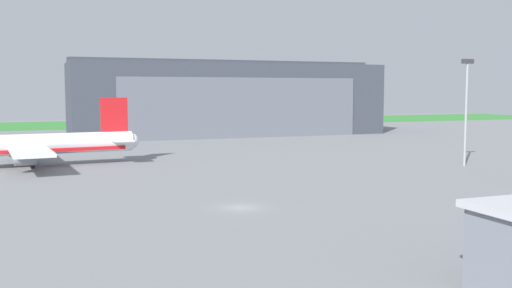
% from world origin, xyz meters
% --- Properties ---
extents(ground_plane, '(440.00, 440.00, 0.00)m').
position_xyz_m(ground_plane, '(0.00, 0.00, 0.00)').
color(ground_plane, slate).
extents(grass_field_strip, '(440.00, 56.00, 0.08)m').
position_xyz_m(grass_field_strip, '(0.00, 174.92, 0.04)').
color(grass_field_strip, '#368436').
rests_on(grass_field_strip, ground_plane).
extents(maintenance_hangar, '(92.96, 29.14, 22.55)m').
position_xyz_m(maintenance_hangar, '(34.01, 106.79, 10.81)').
color(maintenance_hangar, '#383D47').
rests_on(maintenance_hangar, ground_plane).
extents(airliner_far_left, '(41.39, 32.82, 12.13)m').
position_xyz_m(airliner_far_left, '(-23.77, 46.41, 3.88)').
color(airliner_far_left, silver).
rests_on(airliner_far_left, ground_plane).
extents(apron_light_mast, '(2.40, 0.50, 18.95)m').
position_xyz_m(apron_light_mast, '(49.62, 20.23, 11.11)').
color(apron_light_mast, '#99999E').
rests_on(apron_light_mast, ground_plane).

